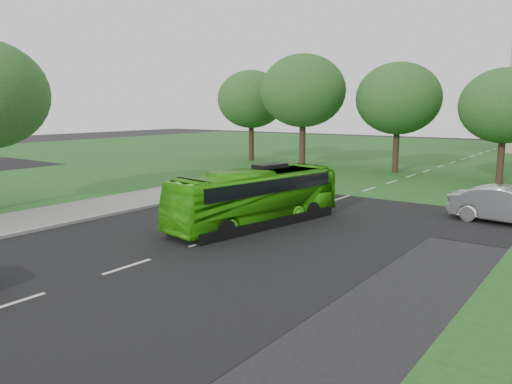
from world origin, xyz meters
TOP-DOWN VIEW (x-y plane):
  - ground at (0.00, 0.00)m, footprint 160.00×160.00m
  - street_surfaces at (-0.38, 22.75)m, footprint 120.00×120.00m
  - tree_park_a at (-9.82, 25.86)m, footprint 7.47×7.47m
  - tree_park_b at (-1.74, 27.21)m, footprint 6.79×6.79m
  - tree_park_c at (6.47, 25.18)m, footprint 6.01×6.01m
  - tree_park_f at (-17.12, 28.09)m, footprint 6.73×6.73m
  - bus at (-0.14, 5.54)m, footprint 3.69×9.37m
  - sedan at (9.17, 12.55)m, footprint 5.29×2.19m

SIDE VIEW (x-z plane):
  - ground at x=0.00m, z-range 0.00..0.00m
  - street_surfaces at x=-0.38m, z-range -0.05..0.10m
  - sedan at x=9.17m, z-range 0.00..1.70m
  - bus at x=-0.14m, z-range 0.00..2.55m
  - tree_park_c at x=6.47m, z-range 1.42..9.41m
  - tree_park_b at x=-1.74m, z-range 1.55..10.46m
  - tree_park_f at x=-17.12m, z-range 1.62..10.59m
  - tree_park_a at x=-9.82m, z-range 1.77..11.69m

